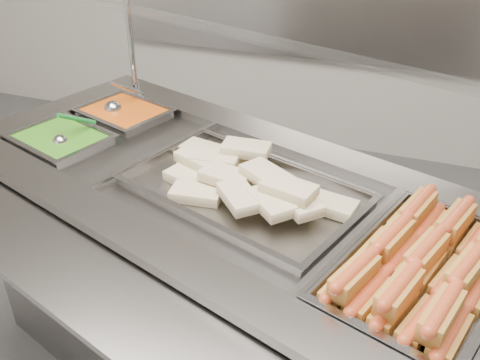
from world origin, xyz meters
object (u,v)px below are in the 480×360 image
(pan_hotdogs, at_px, (422,279))
(serving_spoon, at_px, (64,138))
(sneeze_guard, at_px, (273,46))
(pan_wraps, at_px, (243,195))
(steam_counter, at_px, (229,291))
(ladle, at_px, (114,108))

(pan_hotdogs, bearing_deg, serving_spoon, 167.77)
(sneeze_guard, height_order, pan_wraps, sneeze_guard)
(steam_counter, xyz_separation_m, ladle, (-0.58, 0.33, 0.44))
(sneeze_guard, height_order, pan_hotdogs, sneeze_guard)
(pan_hotdogs, distance_m, ladle, 1.26)
(ladle, height_order, serving_spoon, ladle)
(steam_counter, xyz_separation_m, serving_spoon, (-0.60, 0.06, 0.44))
(steam_counter, bearing_deg, serving_spoon, 174.57)
(steam_counter, xyz_separation_m, pan_wraps, (0.05, -0.02, 0.40))
(pan_wraps, bearing_deg, ladle, 150.93)
(sneeze_guard, xyz_separation_m, ladle, (-0.65, 0.13, -0.34))
(sneeze_guard, xyz_separation_m, pan_wraps, (-0.01, -0.22, -0.37))
(steam_counter, bearing_deg, sneeze_guard, 70.88)
(steam_counter, relative_size, pan_wraps, 2.65)
(pan_wraps, height_order, serving_spoon, serving_spoon)
(sneeze_guard, distance_m, pan_hotdogs, 0.74)
(steam_counter, height_order, serving_spoon, serving_spoon)
(pan_hotdogs, distance_m, serving_spoon, 1.19)
(sneeze_guard, relative_size, pan_wraps, 2.14)
(steam_counter, xyz_separation_m, pan_hotdogs, (0.56, -0.20, 0.39))
(pan_wraps, bearing_deg, steam_counter, 160.88)
(sneeze_guard, bearing_deg, ladle, 168.20)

